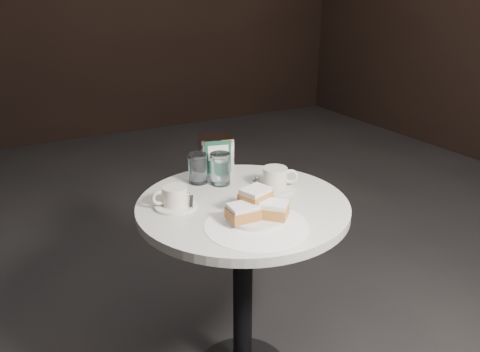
% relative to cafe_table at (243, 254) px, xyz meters
% --- Properties ---
extents(cafe_table, '(0.70, 0.70, 0.74)m').
position_rel_cafe_table_xyz_m(cafe_table, '(0.00, 0.00, 0.00)').
color(cafe_table, black).
rests_on(cafe_table, ground).
extents(sugar_spill, '(0.34, 0.34, 0.00)m').
position_rel_cafe_table_xyz_m(sugar_spill, '(-0.05, -0.16, 0.20)').
color(sugar_spill, white).
rests_on(sugar_spill, cafe_table).
extents(beignet_plate, '(0.23, 0.23, 0.09)m').
position_rel_cafe_table_xyz_m(beignet_plate, '(-0.02, -0.13, 0.23)').
color(beignet_plate, silver).
rests_on(beignet_plate, cafe_table).
extents(coffee_cup_left, '(0.16, 0.16, 0.07)m').
position_rel_cafe_table_xyz_m(coffee_cup_left, '(-0.21, 0.07, 0.23)').
color(coffee_cup_left, white).
rests_on(coffee_cup_left, cafe_table).
extents(coffee_cup_right, '(0.20, 0.20, 0.08)m').
position_rel_cafe_table_xyz_m(coffee_cup_right, '(0.15, 0.04, 0.23)').
color(coffee_cup_right, beige).
rests_on(coffee_cup_right, cafe_table).
extents(water_glass_left, '(0.08, 0.08, 0.11)m').
position_rel_cafe_table_xyz_m(water_glass_left, '(-0.06, 0.22, 0.25)').
color(water_glass_left, silver).
rests_on(water_glass_left, cafe_table).
extents(water_glass_right, '(0.08, 0.08, 0.11)m').
position_rel_cafe_table_xyz_m(water_glass_right, '(0.00, 0.18, 0.25)').
color(water_glass_right, white).
rests_on(water_glass_right, cafe_table).
extents(napkin_dispenser, '(0.14, 0.13, 0.14)m').
position_rel_cafe_table_xyz_m(napkin_dispenser, '(0.04, 0.29, 0.27)').
color(napkin_dispenser, white).
rests_on(napkin_dispenser, cafe_table).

